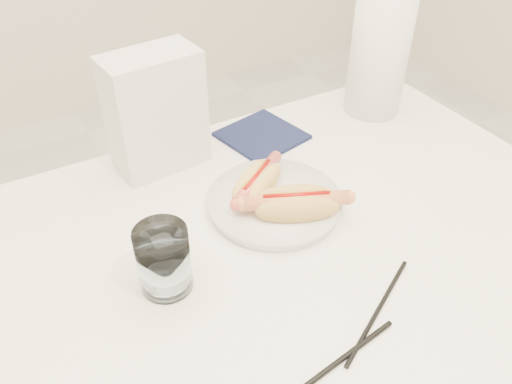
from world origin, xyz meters
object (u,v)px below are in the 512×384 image
hotdog_left (257,182)px  paper_towel_roll (380,51)px  hotdog_right (296,204)px  plate (274,203)px  table (275,265)px  napkin_box (156,112)px  water_glass (164,260)px

hotdog_left → paper_towel_roll: 0.45m
paper_towel_roll → hotdog_right: bearing=-146.2°
plate → paper_towel_roll: bearing=27.1°
table → plate: size_ratio=5.04×
hotdog_right → paper_towel_roll: 0.47m
plate → napkin_box: napkin_box is taller
hotdog_left → napkin_box: napkin_box is taller
table → napkin_box: (-0.08, 0.32, 0.18)m
water_glass → hotdog_left: bearing=26.9°
water_glass → paper_towel_roll: bearing=23.8°
hotdog_left → napkin_box: bearing=85.0°
table → water_glass: size_ratio=10.63×
napkin_box → paper_towel_roll: size_ratio=0.81×
plate → paper_towel_roll: paper_towel_roll is taller
water_glass → napkin_box: 0.34m
plate → hotdog_right: 0.06m
table → water_glass: (-0.20, 0.00, 0.12)m
water_glass → napkin_box: size_ratio=0.48×
hotdog_left → hotdog_right: size_ratio=0.82×
plate → water_glass: 0.26m
hotdog_right → water_glass: size_ratio=1.59×
hotdog_left → water_glass: size_ratio=1.30×
paper_towel_roll → table: bearing=-147.3°
hotdog_left → water_glass: (-0.23, -0.11, 0.02)m
table → paper_towel_roll: (0.43, 0.28, 0.21)m
table → napkin_box: bearing=104.7°
table → hotdog_right: 0.12m
water_glass → napkin_box: (0.11, 0.32, 0.06)m
table → water_glass: water_glass is taller
hotdog_left → napkin_box: size_ratio=0.62×
table → plate: bearing=60.5°
plate → hotdog_right: size_ratio=1.33×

